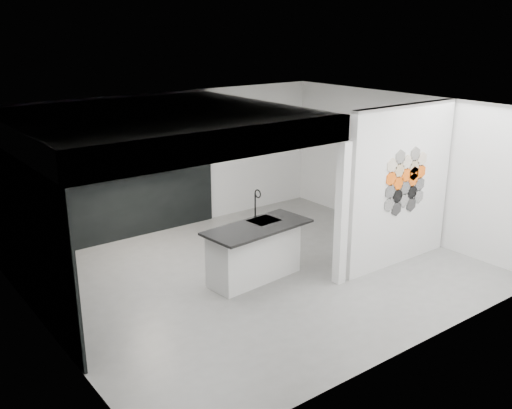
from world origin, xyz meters
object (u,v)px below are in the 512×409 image
at_px(kitchen_island, 254,251).
at_px(stockpot, 51,182).
at_px(wall_basin, 49,259).
at_px(glass_vase, 181,162).
at_px(utensil_cup, 66,181).
at_px(kettle, 165,165).
at_px(partition_panel, 400,186).
at_px(bottle_dark, 98,175).
at_px(glass_bowl, 182,163).

xyz_separation_m(kitchen_island, stockpot, (-2.28, 2.92, 0.92)).
bearing_deg(wall_basin, glass_vase, 31.35).
bearing_deg(kitchen_island, wall_basin, 158.87).
distance_m(kitchen_island, glass_vase, 3.08).
bearing_deg(utensil_cup, wall_basin, -116.48).
bearing_deg(kettle, glass_vase, -13.52).
bearing_deg(kettle, partition_panel, -71.25).
xyz_separation_m(stockpot, bottle_dark, (0.86, 0.00, -0.01)).
height_order(glass_bowl, utensil_cup, utensil_cup).
bearing_deg(glass_bowl, utensil_cup, 180.00).
bearing_deg(stockpot, glass_vase, 0.00).
bearing_deg(kettle, bottle_dark, 166.48).
bearing_deg(glass_vase, partition_panel, -61.77).
relative_size(wall_basin, bottle_dark, 3.53).
distance_m(partition_panel, glass_vase, 4.39).
bearing_deg(kitchen_island, stockpot, 122.63).
bearing_deg(partition_panel, stockpot, 140.63).
bearing_deg(bottle_dark, stockpot, 180.00).
bearing_deg(glass_vase, kettle, 180.00).
distance_m(kitchen_island, bottle_dark, 3.37).
xyz_separation_m(stockpot, glass_vase, (2.64, 0.00, -0.02)).
bearing_deg(kettle, kitchen_island, -103.29).
relative_size(glass_vase, utensil_cup, 1.37).
bearing_deg(bottle_dark, partition_panel, -45.14).
bearing_deg(glass_bowl, stockpot, 180.00).
distance_m(bottle_dark, utensil_cup, 0.59).
distance_m(glass_bowl, glass_vase, 0.02).
bearing_deg(utensil_cup, stockpot, 180.00).
height_order(wall_basin, glass_bowl, glass_bowl).
height_order(wall_basin, bottle_dark, bottle_dark).
xyz_separation_m(stockpot, kettle, (2.27, 0.00, -0.03)).
bearing_deg(kettle, stockpot, 166.48).
bearing_deg(partition_panel, kitchen_island, 158.80).
height_order(partition_panel, utensil_cup, partition_panel).
bearing_deg(partition_panel, glass_bowl, 118.23).
distance_m(kitchen_island, glass_bowl, 3.07).
distance_m(kettle, utensil_cup, 2.00).
height_order(stockpot, kettle, stockpot).
relative_size(partition_panel, wall_basin, 4.67).
bearing_deg(glass_vase, stockpot, 180.00).
distance_m(glass_bowl, bottle_dark, 1.77).
bearing_deg(bottle_dark, utensil_cup, 180.00).
height_order(glass_vase, utensil_cup, glass_vase).
bearing_deg(kettle, wall_basin, -159.20).
distance_m(wall_basin, stockpot, 2.27).
distance_m(glass_vase, bottle_dark, 1.77).
height_order(partition_panel, wall_basin, partition_panel).
height_order(partition_panel, kettle, partition_panel).
relative_size(partition_panel, glass_bowl, 18.65).
xyz_separation_m(kitchen_island, glass_bowl, (0.35, 2.92, 0.88)).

